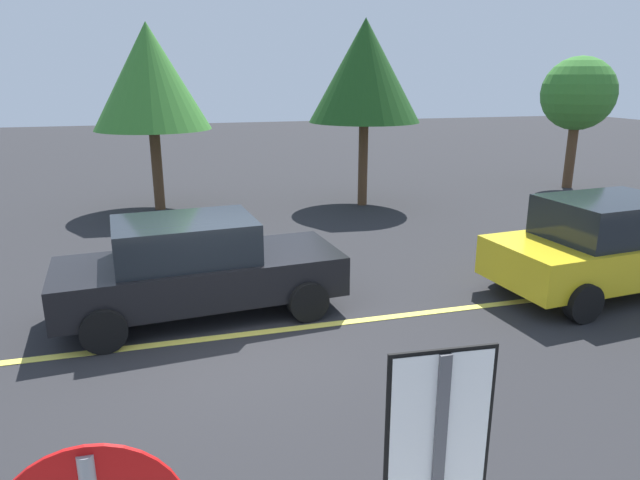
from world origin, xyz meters
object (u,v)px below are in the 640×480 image
at_px(car_yellow_crossing, 613,245).
at_px(tree_right_verge, 150,77).
at_px(tree_centre_verge, 365,71).
at_px(car_black_far_lane, 197,267).
at_px(tree_left_verge, 578,95).

relative_size(car_yellow_crossing, tree_right_verge, 0.92).
xyz_separation_m(car_yellow_crossing, tree_centre_verge, (-1.88, 7.82, 2.99)).
xyz_separation_m(tree_centre_verge, tree_right_verge, (-5.86, 1.03, -0.15)).
bearing_deg(car_yellow_crossing, car_black_far_lane, 172.77).
bearing_deg(tree_centre_verge, car_yellow_crossing, -76.48).
relative_size(car_black_far_lane, tree_centre_verge, 0.87).
distance_m(car_yellow_crossing, tree_left_verge, 10.58).
distance_m(tree_centre_verge, tree_right_verge, 5.95).
bearing_deg(tree_left_verge, car_yellow_crossing, -124.83).
bearing_deg(tree_right_verge, car_yellow_crossing, -48.82).
relative_size(car_black_far_lane, tree_left_verge, 1.05).
height_order(car_yellow_crossing, tree_right_verge, tree_right_verge).
distance_m(car_black_far_lane, tree_left_verge, 15.28).
bearing_deg(car_yellow_crossing, tree_right_verge, 131.18).
bearing_deg(car_black_far_lane, tree_left_verge, 30.13).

